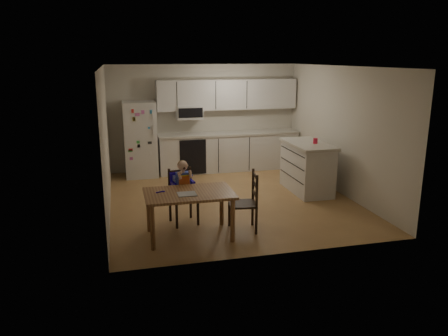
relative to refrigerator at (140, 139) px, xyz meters
name	(u,v)px	position (x,y,z in m)	size (l,w,h in m)	color
room	(224,131)	(1.55, -1.67, 0.40)	(4.52, 5.01, 2.51)	#9B7142
refrigerator	(140,139)	(0.00, 0.00, 0.00)	(0.72, 0.70, 1.70)	silver
kitchen_run	(227,134)	(2.05, 0.09, 0.03)	(3.37, 0.62, 2.15)	silver
kitchen_island	(307,167)	(3.19, -2.02, -0.34)	(0.71, 1.36, 1.00)	silver
red_cup	(315,141)	(3.29, -2.12, 0.21)	(0.09, 0.09, 0.11)	red
dining_table	(189,198)	(0.49, -3.75, -0.24)	(1.32, 0.85, 0.71)	brown
napkin	(187,194)	(0.44, -3.84, -0.14)	(0.27, 0.24, 0.01)	#B1B0B5
toddler_spoon	(160,192)	(0.07, -3.65, -0.13)	(0.02, 0.02, 0.12)	#1909B9
chair_booster	(182,185)	(0.48, -3.13, -0.21)	(0.46, 0.46, 1.06)	black
chair_side	(249,198)	(1.44, -3.71, -0.31)	(0.48, 0.48, 0.95)	black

